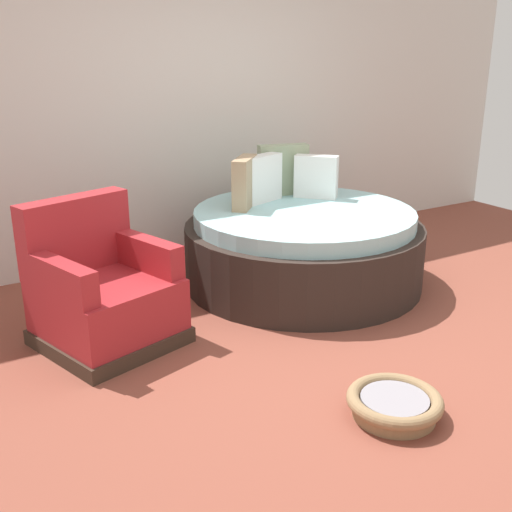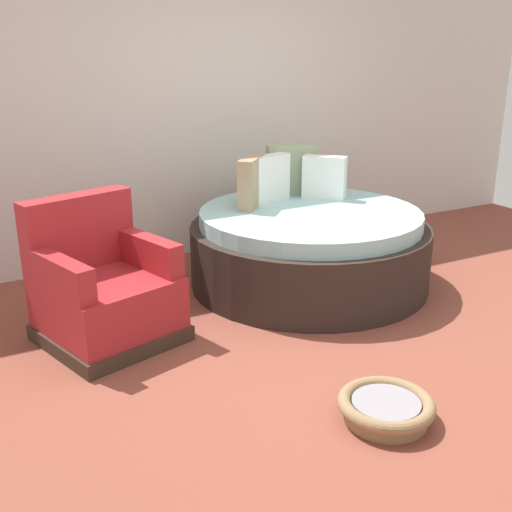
# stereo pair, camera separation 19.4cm
# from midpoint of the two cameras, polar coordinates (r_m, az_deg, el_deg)

# --- Properties ---
(ground_plane) EXTENTS (8.00, 8.00, 0.02)m
(ground_plane) POSITION_cam_midpoint_polar(r_m,az_deg,el_deg) (4.13, 8.46, -8.49)
(ground_plane) COLOR brown
(back_wall) EXTENTS (8.00, 0.12, 2.93)m
(back_wall) POSITION_cam_midpoint_polar(r_m,az_deg,el_deg) (5.71, -5.18, 14.68)
(back_wall) COLOR silver
(back_wall) RESTS_ON ground_plane
(round_daybed) EXTENTS (1.93, 1.93, 1.06)m
(round_daybed) POSITION_cam_midpoint_polar(r_m,az_deg,el_deg) (5.07, 5.93, 0.93)
(round_daybed) COLOR #2D231E
(round_daybed) RESTS_ON ground_plane
(red_armchair) EXTENTS (0.99, 0.99, 0.94)m
(red_armchair) POSITION_cam_midpoint_polar(r_m,az_deg,el_deg) (4.18, -12.62, -3.23)
(red_armchair) COLOR #38281E
(red_armchair) RESTS_ON ground_plane
(pet_basket) EXTENTS (0.51, 0.51, 0.13)m
(pet_basket) POSITION_cam_midpoint_polar(r_m,az_deg,el_deg) (3.42, 13.51, -13.44)
(pet_basket) COLOR #8E704C
(pet_basket) RESTS_ON ground_plane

